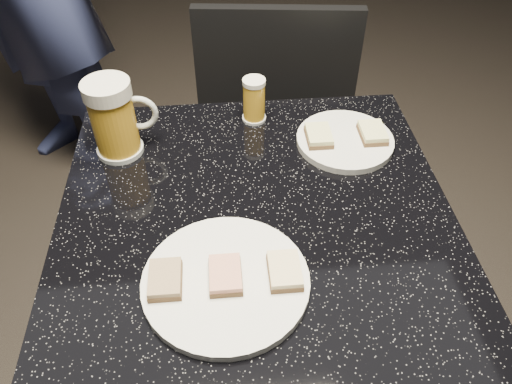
% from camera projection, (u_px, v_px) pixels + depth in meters
% --- Properties ---
extents(plate_large, '(0.26, 0.26, 0.01)m').
position_uv_depth(plate_large, '(226.00, 281.00, 0.77)').
color(plate_large, white).
rests_on(plate_large, table).
extents(plate_small, '(0.20, 0.20, 0.01)m').
position_uv_depth(plate_small, '(345.00, 141.00, 1.02)').
color(plate_small, silver).
rests_on(plate_small, table).
extents(table, '(0.70, 0.70, 0.75)m').
position_uv_depth(table, '(256.00, 291.00, 1.05)').
color(table, black).
rests_on(table, floor).
extents(beer_mug, '(0.13, 0.09, 0.16)m').
position_uv_depth(beer_mug, '(115.00, 118.00, 0.95)').
color(beer_mug, silver).
rests_on(beer_mug, table).
extents(beer_tumbler, '(0.05, 0.05, 0.10)m').
position_uv_depth(beer_tumbler, '(254.00, 100.00, 1.05)').
color(beer_tumbler, silver).
rests_on(beer_tumbler, table).
extents(chair, '(0.47, 0.47, 0.88)m').
position_uv_depth(chair, '(274.00, 162.00, 1.37)').
color(chair, black).
rests_on(chair, floor).
extents(canapes_on_plate_large, '(0.23, 0.07, 0.02)m').
position_uv_depth(canapes_on_plate_large, '(225.00, 275.00, 0.76)').
color(canapes_on_plate_large, '#4C3521').
rests_on(canapes_on_plate_large, plate_large).
extents(canapes_on_plate_small, '(0.16, 0.07, 0.02)m').
position_uv_depth(canapes_on_plate_small, '(346.00, 134.00, 1.01)').
color(canapes_on_plate_small, '#4C3521').
rests_on(canapes_on_plate_small, plate_small).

